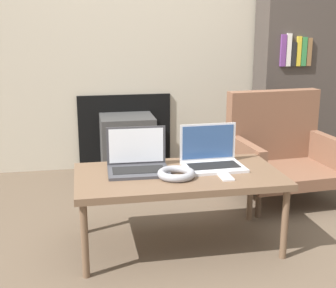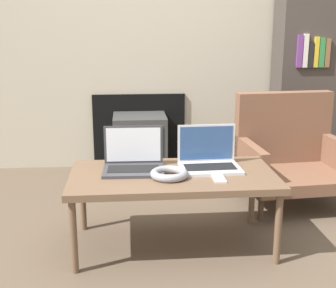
# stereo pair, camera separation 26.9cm
# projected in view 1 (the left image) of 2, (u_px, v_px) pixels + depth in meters

# --- Properties ---
(ground_plane) EXTENTS (14.00, 14.00, 0.00)m
(ground_plane) POSITION_uv_depth(u_px,v_px,m) (193.00, 276.00, 2.28)
(ground_plane) COLOR brown
(wall_back) EXTENTS (7.00, 0.08, 2.60)m
(wall_back) POSITION_uv_depth(u_px,v_px,m) (139.00, 11.00, 3.77)
(wall_back) COLOR #B7AD99
(wall_back) RESTS_ON ground_plane
(table) EXTENTS (1.10, 0.58, 0.42)m
(table) POSITION_uv_depth(u_px,v_px,m) (178.00, 179.00, 2.51)
(table) COLOR brown
(table) RESTS_ON ground_plane
(laptop_left) EXTENTS (0.33, 0.25, 0.23)m
(laptop_left) POSITION_uv_depth(u_px,v_px,m) (138.00, 162.00, 2.54)
(laptop_left) COLOR #38383D
(laptop_left) RESTS_ON table
(laptop_right) EXTENTS (0.33, 0.25, 0.23)m
(laptop_right) POSITION_uv_depth(u_px,v_px,m) (212.00, 158.00, 2.62)
(laptop_right) COLOR silver
(laptop_right) RESTS_ON table
(headphones) EXTENTS (0.20, 0.20, 0.04)m
(headphones) POSITION_uv_depth(u_px,v_px,m) (176.00, 174.00, 2.43)
(headphones) COLOR gray
(headphones) RESTS_ON table
(phone) EXTENTS (0.06, 0.13, 0.01)m
(phone) POSITION_uv_depth(u_px,v_px,m) (225.00, 177.00, 2.44)
(phone) COLOR silver
(phone) RESTS_ON table
(tv) EXTENTS (0.42, 0.39, 0.48)m
(tv) POSITION_uv_depth(u_px,v_px,m) (128.00, 145.00, 3.77)
(tv) COLOR #383838
(tv) RESTS_ON ground_plane
(armchair) EXTENTS (0.72, 0.62, 0.74)m
(armchair) POSITION_uv_depth(u_px,v_px,m) (280.00, 149.00, 3.26)
(armchair) COLOR brown
(armchair) RESTS_ON ground_plane
(bookshelf) EXTENTS (0.83, 0.32, 1.57)m
(bookshelf) POSITION_uv_depth(u_px,v_px,m) (306.00, 73.00, 3.96)
(bookshelf) COLOR #3F3833
(bookshelf) RESTS_ON ground_plane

